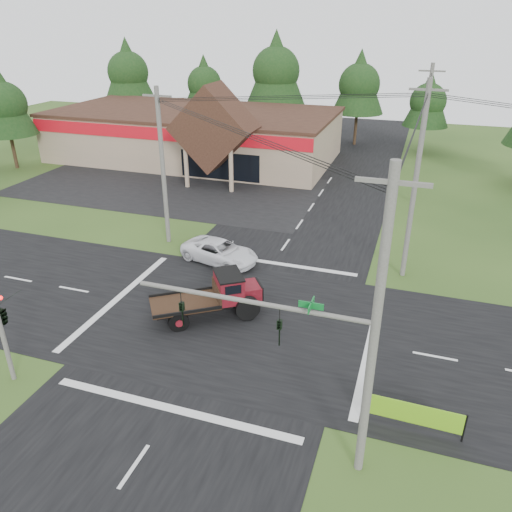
% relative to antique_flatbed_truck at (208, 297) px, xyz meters
% --- Properties ---
extents(ground, '(120.00, 120.00, 0.00)m').
position_rel_antique_flatbed_truck_xyz_m(ground, '(1.43, 0.14, -1.20)').
color(ground, '#2A4719').
rests_on(ground, ground).
extents(road_ns, '(12.00, 120.00, 0.02)m').
position_rel_antique_flatbed_truck_xyz_m(road_ns, '(1.43, 0.14, -1.19)').
color(road_ns, black).
rests_on(road_ns, ground).
extents(road_ew, '(120.00, 12.00, 0.02)m').
position_rel_antique_flatbed_truck_xyz_m(road_ew, '(1.43, 0.14, -1.19)').
color(road_ew, black).
rests_on(road_ew, ground).
extents(parking_apron, '(28.00, 14.00, 0.02)m').
position_rel_antique_flatbed_truck_xyz_m(parking_apron, '(-12.57, 19.14, -1.19)').
color(parking_apron, black).
rests_on(parking_apron, ground).
extents(cvs_building, '(30.40, 18.20, 9.19)m').
position_rel_antique_flatbed_truck_xyz_m(cvs_building, '(-14.28, 29.71, 1.57)').
color(cvs_building, tan).
rests_on(cvs_building, ground).
extents(traffic_signal_mast, '(8.12, 0.24, 7.00)m').
position_rel_antique_flatbed_truck_xyz_m(traffic_signal_mast, '(7.25, -7.36, 3.22)').
color(traffic_signal_mast, '#595651').
rests_on(traffic_signal_mast, ground).
extents(utility_pole_nr, '(2.00, 0.30, 11.00)m').
position_rel_antique_flatbed_truck_xyz_m(utility_pole_nr, '(8.93, -7.36, 4.43)').
color(utility_pole_nr, '#595651').
rests_on(utility_pole_nr, ground).
extents(utility_pole_nw, '(2.00, 0.30, 10.50)m').
position_rel_antique_flatbed_truck_xyz_m(utility_pole_nw, '(-6.57, 8.14, 4.18)').
color(utility_pole_nw, '#595651').
rests_on(utility_pole_nw, ground).
extents(utility_pole_ne, '(2.00, 0.30, 11.50)m').
position_rel_antique_flatbed_truck_xyz_m(utility_pole_ne, '(9.43, 8.14, 4.69)').
color(utility_pole_ne, '#595651').
rests_on(utility_pole_ne, ground).
extents(utility_pole_n, '(2.00, 0.30, 11.20)m').
position_rel_antique_flatbed_truck_xyz_m(utility_pole_n, '(9.43, 22.14, 4.53)').
color(utility_pole_n, '#595651').
rests_on(utility_pole_n, ground).
extents(tree_row_a, '(6.72, 6.72, 12.12)m').
position_rel_antique_flatbed_truck_xyz_m(tree_row_a, '(-28.57, 40.14, 6.84)').
color(tree_row_a, '#332316').
rests_on(tree_row_a, ground).
extents(tree_row_b, '(5.60, 5.60, 10.10)m').
position_rel_antique_flatbed_truck_xyz_m(tree_row_b, '(-18.57, 42.14, 5.50)').
color(tree_row_b, '#332316').
rests_on(tree_row_b, ground).
extents(tree_row_c, '(7.28, 7.28, 13.13)m').
position_rel_antique_flatbed_truck_xyz_m(tree_row_c, '(-8.57, 41.14, 7.52)').
color(tree_row_c, '#332316').
rests_on(tree_row_c, ground).
extents(tree_row_d, '(6.16, 6.16, 11.11)m').
position_rel_antique_flatbed_truck_xyz_m(tree_row_d, '(1.43, 42.14, 6.17)').
color(tree_row_d, '#332316').
rests_on(tree_row_d, ground).
extents(tree_row_e, '(5.04, 5.04, 9.09)m').
position_rel_antique_flatbed_truck_xyz_m(tree_row_e, '(9.43, 40.14, 4.83)').
color(tree_row_e, '#332316').
rests_on(tree_row_e, ground).
extents(tree_side_w, '(5.60, 5.60, 10.10)m').
position_rel_antique_flatbed_truck_xyz_m(tree_side_w, '(-30.57, 20.14, 5.50)').
color(tree_side_w, '#332316').
rests_on(tree_side_w, ground).
extents(antique_flatbed_truck, '(5.98, 5.09, 2.41)m').
position_rel_antique_flatbed_truck_xyz_m(antique_flatbed_truck, '(0.00, 0.00, 0.00)').
color(antique_flatbed_truck, '#580C13').
rests_on(antique_flatbed_truck, ground).
extents(roadside_banner, '(3.81, 0.20, 1.30)m').
position_rel_antique_flatbed_truck_xyz_m(roadside_banner, '(10.56, -4.93, -0.55)').
color(roadside_banner, '#6BAF17').
rests_on(roadside_banner, ground).
extents(white_pickup, '(5.54, 3.54, 1.42)m').
position_rel_antique_flatbed_truck_xyz_m(white_pickup, '(-1.90, 6.29, -0.49)').
color(white_pickup, white).
rests_on(white_pickup, ground).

